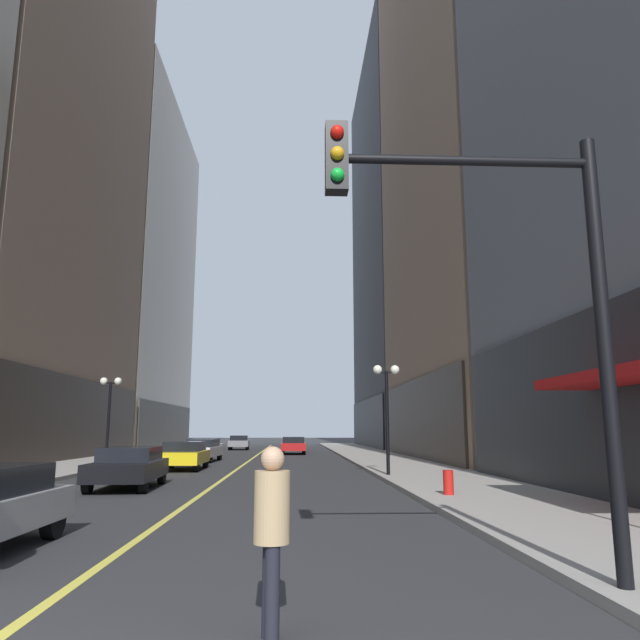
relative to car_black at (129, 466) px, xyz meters
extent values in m
plane|color=#2D2D30|center=(2.66, 18.51, -0.72)|extent=(200.00, 200.00, 0.00)
cube|color=#9E9991|center=(-5.59, 18.51, -0.65)|extent=(4.50, 78.00, 0.15)
cube|color=#9E9991|center=(10.91, 18.51, -0.65)|extent=(4.50, 78.00, 0.15)
cube|color=#E5D64C|center=(2.66, 18.51, -0.72)|extent=(0.16, 70.00, 0.01)
cube|color=#332A23|center=(-7.94, 18.01, 1.78)|extent=(0.50, 22.80, 5.00)
cube|color=#B7AD99|center=(-13.12, 43.51, 18.05)|extent=(10.56, 26.00, 37.54)
cube|color=#403C35|center=(-7.94, 43.51, 1.53)|extent=(0.50, 24.70, 4.51)
cube|color=#212327|center=(13.26, -5.49, 1.78)|extent=(0.50, 20.90, 5.00)
cube|color=#332A23|center=(13.26, 18.01, 1.78)|extent=(0.50, 22.80, 5.00)
cube|color=#4C515B|center=(20.88, 43.51, 21.45)|extent=(15.43, 26.00, 44.33)
cube|color=black|center=(13.26, 43.51, 1.78)|extent=(0.50, 24.70, 5.00)
cube|color=#B21414|center=(12.36, -8.08, 2.28)|extent=(1.60, 6.14, 0.24)
cylinder|color=black|center=(1.15, -9.05, -0.40)|extent=(0.23, 0.64, 0.64)
cube|color=black|center=(0.00, -0.06, -0.13)|extent=(2.07, 4.50, 0.55)
cube|color=black|center=(-0.01, 0.16, 0.35)|extent=(1.76, 2.55, 0.50)
cylinder|color=black|center=(0.89, -1.57, -0.40)|extent=(0.25, 0.65, 0.64)
cylinder|color=black|center=(-0.74, -1.65, -0.40)|extent=(0.25, 0.65, 0.64)
cylinder|color=black|center=(0.75, 1.52, -0.40)|extent=(0.25, 0.65, 0.64)
cylinder|color=black|center=(-0.88, 1.44, -0.40)|extent=(0.25, 0.65, 0.64)
cube|color=yellow|center=(0.17, 8.93, -0.13)|extent=(1.94, 4.33, 0.55)
cube|color=black|center=(0.16, 9.14, 0.35)|extent=(1.70, 2.43, 0.50)
cylinder|color=black|center=(1.01, 7.42, -0.40)|extent=(0.22, 0.64, 0.64)
cylinder|color=black|center=(-0.66, 7.41, -0.40)|extent=(0.22, 0.64, 0.64)
cylinder|color=black|center=(0.99, 10.44, -0.40)|extent=(0.22, 0.64, 0.64)
cylinder|color=black|center=(-0.68, 10.43, -0.40)|extent=(0.22, 0.64, 0.64)
cube|color=silver|center=(-0.05, 16.28, -0.13)|extent=(1.95, 4.62, 0.55)
cube|color=black|center=(-0.04, 16.51, 0.35)|extent=(1.65, 2.61, 0.50)
cylinder|color=black|center=(0.62, 14.66, -0.40)|extent=(0.25, 0.65, 0.64)
cylinder|color=black|center=(-0.88, 14.73, -0.40)|extent=(0.25, 0.65, 0.64)
cylinder|color=black|center=(0.77, 17.83, -0.40)|extent=(0.25, 0.65, 0.64)
cylinder|color=black|center=(-0.72, 17.91, -0.40)|extent=(0.25, 0.65, 0.64)
cube|color=#B21919|center=(5.36, 26.98, -0.13)|extent=(1.87, 4.63, 0.55)
cube|color=black|center=(5.36, 26.75, 0.35)|extent=(1.64, 2.60, 0.50)
cylinder|color=black|center=(4.54, 28.60, -0.40)|extent=(0.22, 0.64, 0.64)
cylinder|color=black|center=(6.16, 28.61, -0.40)|extent=(0.22, 0.64, 0.64)
cylinder|color=black|center=(4.56, 25.36, -0.40)|extent=(0.22, 0.64, 0.64)
cylinder|color=black|center=(6.17, 25.37, -0.40)|extent=(0.22, 0.64, 0.64)
cube|color=slate|center=(0.23, 37.23, -0.13)|extent=(2.00, 4.10, 0.55)
cube|color=black|center=(0.22, 37.44, 0.35)|extent=(1.70, 2.32, 0.50)
cylinder|color=black|center=(1.08, 35.86, -0.40)|extent=(0.25, 0.65, 0.64)
cylinder|color=black|center=(-0.51, 35.79, -0.40)|extent=(0.25, 0.65, 0.64)
cylinder|color=black|center=(0.97, 38.68, -0.40)|extent=(0.25, 0.65, 0.64)
cylinder|color=black|center=(-0.63, 38.61, -0.40)|extent=(0.25, 0.65, 0.64)
cylinder|color=black|center=(5.14, -14.19, -0.30)|extent=(0.14, 0.14, 0.84)
cylinder|color=black|center=(5.17, -14.34, -0.30)|extent=(0.14, 0.14, 0.84)
cylinder|color=tan|center=(5.15, -14.26, 0.45)|extent=(0.40, 0.40, 0.66)
sphere|color=tan|center=(5.15, -14.26, 0.89)|extent=(0.23, 0.23, 0.23)
cylinder|color=black|center=(9.06, -13.25, 2.03)|extent=(0.18, 0.18, 5.50)
cylinder|color=black|center=(7.46, -13.25, 4.48)|extent=(3.20, 0.12, 0.12)
cube|color=black|center=(5.86, -13.25, 4.48)|extent=(0.28, 0.24, 0.90)
sphere|color=red|center=(5.86, -13.39, 4.76)|extent=(0.17, 0.17, 0.17)
sphere|color=orange|center=(5.86, -13.39, 4.48)|extent=(0.17, 0.17, 0.17)
sphere|color=green|center=(5.86, -13.39, 4.20)|extent=(0.17, 0.17, 0.17)
cylinder|color=black|center=(-3.74, 9.84, 1.38)|extent=(0.14, 0.14, 4.20)
cylinder|color=black|center=(-3.74, 9.84, 3.43)|extent=(0.80, 0.06, 0.06)
sphere|color=white|center=(-4.09, 9.84, 3.53)|extent=(0.36, 0.36, 0.36)
sphere|color=white|center=(-3.39, 9.84, 3.53)|extent=(0.36, 0.36, 0.36)
cylinder|color=black|center=(9.06, 3.53, 1.38)|extent=(0.14, 0.14, 4.20)
cylinder|color=black|center=(9.06, 3.53, 3.43)|extent=(0.80, 0.06, 0.06)
sphere|color=white|center=(8.71, 3.53, 3.53)|extent=(0.36, 0.36, 0.36)
sphere|color=white|center=(9.41, 3.53, 3.53)|extent=(0.36, 0.36, 0.36)
cylinder|color=red|center=(9.56, -3.69, -0.32)|extent=(0.28, 0.28, 0.80)
camera|label=1|loc=(5.35, -20.11, 1.17)|focal=33.31mm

